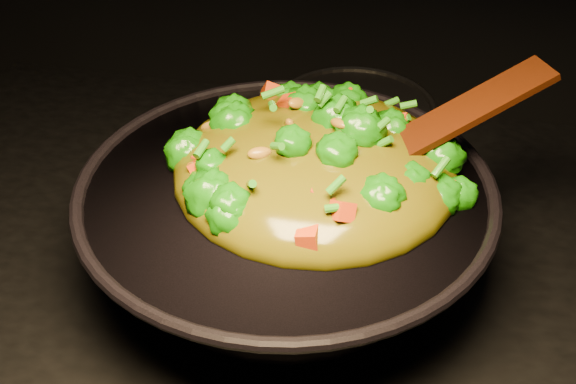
# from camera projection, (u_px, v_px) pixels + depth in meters

# --- Properties ---
(wok) EXTENTS (0.51, 0.51, 0.12)m
(wok) POSITION_uv_depth(u_px,v_px,m) (286.00, 230.00, 0.79)
(wok) COLOR black
(wok) RESTS_ON stovetop
(stir_fry) EXTENTS (0.39, 0.39, 0.10)m
(stir_fry) POSITION_uv_depth(u_px,v_px,m) (316.00, 133.00, 0.74)
(stir_fry) COLOR #197608
(stir_fry) RESTS_ON wok
(spatula) EXTENTS (0.26, 0.18, 0.12)m
(spatula) POSITION_uv_depth(u_px,v_px,m) (422.00, 135.00, 0.74)
(spatula) COLOR #331404
(spatula) RESTS_ON wok
(back_pot) EXTENTS (0.24, 0.24, 0.11)m
(back_pot) POSITION_uv_depth(u_px,v_px,m) (352.00, 142.00, 0.94)
(back_pot) COLOR black
(back_pot) RESTS_ON stovetop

